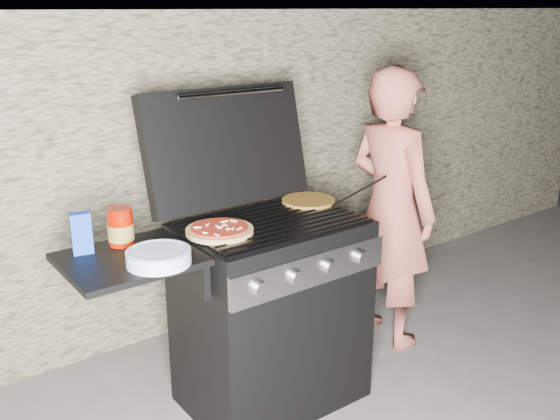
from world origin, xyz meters
TOP-DOWN VIEW (x-y plane):
  - ground at (0.00, 0.00)m, footprint 50.00×50.00m
  - stone_wall at (0.00, 1.05)m, footprint 8.00×0.35m
  - gas_grill at (-0.25, 0.00)m, footprint 1.34×0.79m
  - pizza_topped at (-0.27, -0.00)m, footprint 0.37×0.37m
  - pizza_plain at (0.31, 0.12)m, footprint 0.27×0.27m
  - sauce_jar at (-0.64, 0.13)m, footprint 0.11×0.11m
  - blue_carton at (-0.80, 0.14)m, footprint 0.08×0.06m
  - plate_stack at (-0.61, -0.14)m, footprint 0.28×0.28m
  - person at (0.88, 0.11)m, footprint 0.39×0.57m
  - tongs at (0.54, 0.00)m, footprint 0.40×0.05m

SIDE VIEW (x-z plane):
  - ground at x=0.00m, z-range 0.00..0.00m
  - gas_grill at x=-0.25m, z-range 0.00..0.91m
  - person at x=0.88m, z-range 0.00..1.53m
  - stone_wall at x=0.00m, z-range 0.00..1.80m
  - pizza_plain at x=0.31m, z-range 0.91..0.92m
  - pizza_topped at x=-0.27m, z-range 0.91..0.94m
  - plate_stack at x=-0.61m, z-range 0.90..0.96m
  - tongs at x=0.54m, z-range 0.91..0.99m
  - sauce_jar at x=-0.64m, z-range 0.90..1.06m
  - blue_carton at x=-0.80m, z-range 0.90..1.07m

